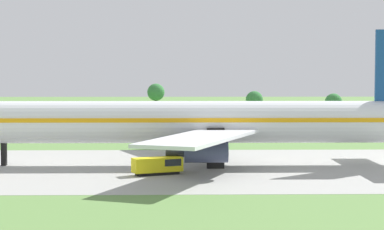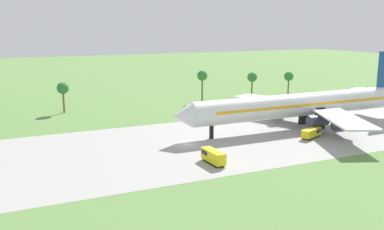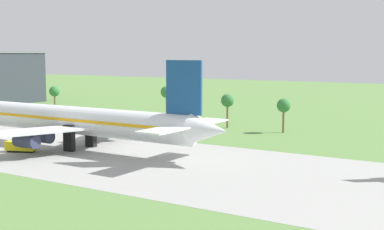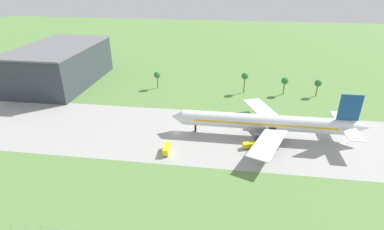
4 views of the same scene
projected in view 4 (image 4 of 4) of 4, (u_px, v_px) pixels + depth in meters
ground_plane at (176, 133)px, 120.87m from camera, size 600.00×600.00×0.00m
taxiway_strip at (176, 133)px, 120.86m from camera, size 320.00×44.00×0.02m
jet_airliner at (268, 123)px, 115.76m from camera, size 75.69×52.08×19.28m
baggage_tug at (167, 149)px, 107.58m from camera, size 2.33×6.56×2.65m
fuel_truck at (252, 145)px, 110.37m from camera, size 6.74×4.31×2.26m
terminal_building at (61, 65)px, 169.80m from camera, size 36.72×61.20×21.54m
palm_tree_row at (250, 79)px, 156.88m from camera, size 88.00×3.60×11.01m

